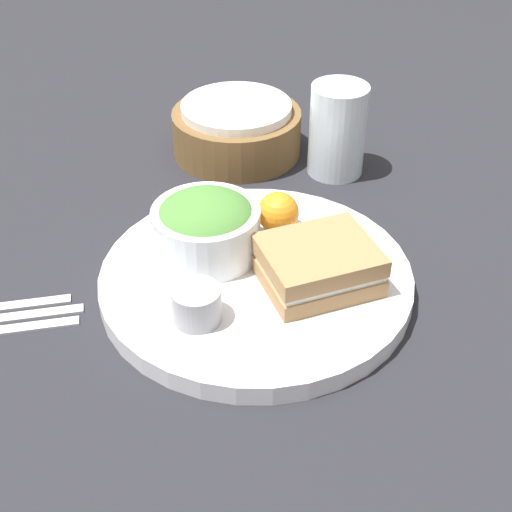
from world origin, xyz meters
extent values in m
plane|color=#232328|center=(0.00, 0.00, 0.00)|extent=(4.00, 4.00, 0.00)
cylinder|color=silver|center=(0.00, 0.00, 0.01)|extent=(0.33, 0.33, 0.02)
cube|color=#A37A4C|center=(0.06, -0.02, 0.03)|extent=(0.13, 0.12, 0.02)
cube|color=silver|center=(0.06, -0.02, 0.04)|extent=(0.13, 0.11, 0.01)
cube|color=#A37A4C|center=(0.06, -0.02, 0.06)|extent=(0.13, 0.12, 0.02)
cylinder|color=white|center=(-0.05, 0.04, 0.05)|extent=(0.11, 0.11, 0.05)
ellipsoid|color=#4C8438|center=(-0.05, 0.04, 0.07)|extent=(0.11, 0.11, 0.05)
cylinder|color=#99999E|center=(-0.06, -0.07, 0.04)|extent=(0.05, 0.05, 0.04)
sphere|color=orange|center=(0.03, 0.07, 0.04)|extent=(0.05, 0.05, 0.05)
cylinder|color=silver|center=(0.13, 0.23, 0.06)|extent=(0.07, 0.07, 0.12)
cylinder|color=brown|center=(0.00, 0.30, 0.03)|extent=(0.17, 0.17, 0.06)
cylinder|color=white|center=(0.00, 0.30, 0.07)|extent=(0.15, 0.15, 0.01)
camera|label=1|loc=(-0.05, -0.58, 0.48)|focal=50.00mm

